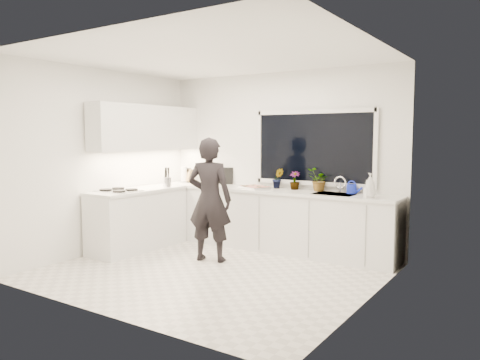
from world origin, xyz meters
The scene contains 25 objects.
floor centered at (0.00, 0.00, -0.01)m, with size 4.00×3.50×0.02m, color beige.
wall_back centered at (0.00, 1.76, 1.35)m, with size 4.00×0.02×2.70m, color white.
wall_left centered at (-2.01, 0.00, 1.35)m, with size 0.02×3.50×2.70m, color white.
wall_right centered at (2.01, 0.00, 1.35)m, with size 0.02×3.50×2.70m, color white.
ceiling centered at (0.00, 0.00, 2.71)m, with size 4.00×3.50×0.02m, color white.
window centered at (0.60, 1.73, 1.55)m, with size 1.80×0.02×1.00m, color black.
base_cabinets_back centered at (0.00, 1.45, 0.44)m, with size 3.92×0.58×0.88m, color white.
base_cabinets_left centered at (-1.67, 0.35, 0.44)m, with size 0.58×1.60×0.88m, color white.
countertop_back centered at (0.00, 1.44, 0.90)m, with size 3.94×0.62×0.04m, color silver.
countertop_left centered at (-1.67, 0.35, 0.90)m, with size 0.62×1.60×0.04m, color silver.
upper_cabinets centered at (-1.79, 0.70, 1.85)m, with size 0.34×2.10×0.70m, color white.
sink centered at (1.05, 1.45, 0.87)m, with size 0.58×0.42×0.14m, color silver.
faucet centered at (1.05, 1.65, 1.03)m, with size 0.03×0.03×0.22m, color silver.
stovetop centered at (-1.69, 0.00, 0.94)m, with size 0.56×0.48×0.03m, color black.
person centered at (-0.34, 0.41, 0.85)m, with size 0.62×0.41×1.70m, color black.
pizza_tray centered at (-0.24, 1.42, 0.94)m, with size 0.43×0.32×0.03m, color silver.
pizza centered at (-0.24, 1.42, 0.95)m, with size 0.40×0.28×0.01m, color red.
watering_can centered at (1.24, 1.61, 0.98)m, with size 0.14×0.14×0.13m, color #1425BD.
paper_towel_roll centered at (-1.76, 1.55, 1.05)m, with size 0.11×0.11×0.26m, color silver.
knife_block centered at (-1.66, 1.59, 1.03)m, with size 0.13×0.10×0.22m, color #9F7C4A.
utensil_crock centered at (-1.47, 0.80, 1.00)m, with size 0.13×0.13×0.16m, color #B0B0B4.
picture_frame_large centered at (-0.95, 1.69, 1.06)m, with size 0.22×0.02×0.28m, color black.
picture_frame_small centered at (-1.24, 1.69, 1.07)m, with size 0.25×0.02×0.30m, color black.
herb_plants centered at (0.55, 1.61, 1.08)m, with size 0.97×0.39×0.33m.
soap_bottles centered at (1.59, 1.30, 1.07)m, with size 0.18×0.18×0.32m.
Camera 1 is at (3.50, -4.67, 1.72)m, focal length 35.00 mm.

